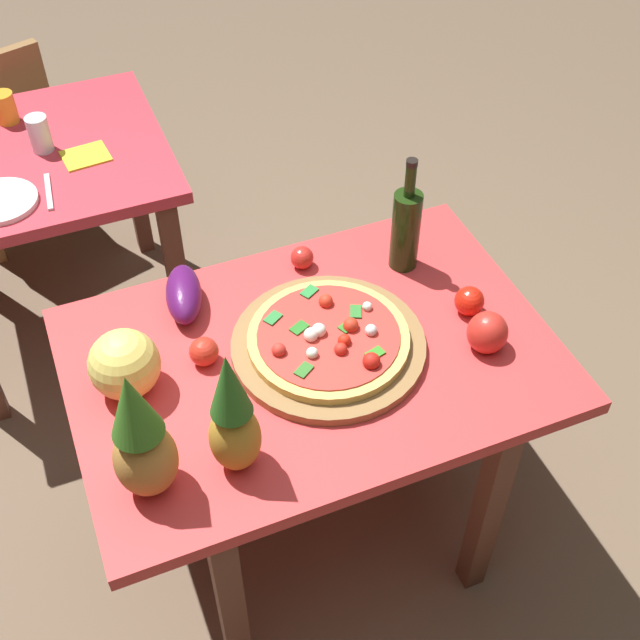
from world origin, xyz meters
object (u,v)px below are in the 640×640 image
at_px(display_table, 312,381).
at_px(eggplant, 184,294).
at_px(pineapple_left, 233,419).
at_px(tomato_at_corner, 204,352).
at_px(wine_bottle, 406,228).
at_px(pineapple_right, 141,441).
at_px(dinner_plate, 0,202).
at_px(drinking_glass_juice, 5,108).
at_px(background_table, 41,187).
at_px(pizza, 329,337).
at_px(melon, 124,364).
at_px(knife_utensil, 49,192).
at_px(napkin_folded, 86,156).
at_px(pizza_board, 328,344).
at_px(tomato_by_bottle, 302,258).
at_px(drinking_glass_water, 39,134).
at_px(tomato_near_board, 469,301).
at_px(bell_pepper, 487,332).

xyz_separation_m(display_table, eggplant, (-0.24, 0.27, 0.15)).
xyz_separation_m(pineapple_left, tomato_at_corner, (0.02, 0.31, -0.12)).
height_order(wine_bottle, pineapple_right, pineapple_right).
xyz_separation_m(pineapple_left, dinner_plate, (-0.36, 1.13, -0.14)).
xyz_separation_m(tomato_at_corner, drinking_glass_juice, (-0.30, 1.26, 0.02)).
xyz_separation_m(background_table, eggplant, (0.27, -0.85, 0.17)).
distance_m(pizza, wine_bottle, 0.38).
xyz_separation_m(display_table, tomato_at_corner, (-0.25, 0.07, 0.14)).
bearing_deg(pizza, display_table, -177.83).
bearing_deg(display_table, background_table, 114.24).
xyz_separation_m(wine_bottle, melon, (-0.78, -0.15, -0.04)).
distance_m(pizza, knife_utensil, 1.04).
bearing_deg(pizza, wine_bottle, 34.65).
distance_m(pineapple_right, knife_utensil, 1.12).
xyz_separation_m(pizza, wine_bottle, (0.30, 0.21, 0.08)).
bearing_deg(pineapple_right, display_table, 25.73).
bearing_deg(drinking_glass_juice, display_table, -67.91).
relative_size(pizza, napkin_folded, 2.81).
relative_size(pizza_board, napkin_folded, 3.39).
xyz_separation_m(background_table, melon, (0.07, -1.06, 0.21)).
relative_size(pineapple_left, tomato_at_corner, 4.82).
bearing_deg(dinner_plate, tomato_at_corner, -65.21).
height_order(wine_bottle, tomato_by_bottle, wine_bottle).
bearing_deg(eggplant, drinking_glass_water, 104.67).
relative_size(display_table, pineapple_left, 3.41).
relative_size(drinking_glass_water, dinner_plate, 0.53).
distance_m(wine_bottle, pineapple_left, 0.76).
xyz_separation_m(tomato_by_bottle, tomato_near_board, (0.33, -0.32, 0.01)).
distance_m(wine_bottle, tomato_at_corner, 0.62).
bearing_deg(drinking_glass_juice, tomato_near_board, -54.53).
distance_m(bell_pepper, drinking_glass_juice, 1.75).
xyz_separation_m(pizza_board, dinner_plate, (-0.67, 0.89, -0.00)).
bearing_deg(bell_pepper, eggplant, 147.33).
bearing_deg(dinner_plate, bell_pepper, -45.15).
distance_m(tomato_at_corner, drinking_glass_juice, 1.30).
height_order(eggplant, tomato_by_bottle, eggplant).
xyz_separation_m(pizza, melon, (-0.48, 0.06, 0.04)).
relative_size(pizza_board, bell_pepper, 4.35).
relative_size(melon, tomato_near_board, 2.18).
bearing_deg(drinking_glass_juice, napkin_folded, -56.92).
relative_size(pineapple_left, eggplant, 1.71).
distance_m(eggplant, napkin_folded, 0.77).
xyz_separation_m(display_table, napkin_folded, (-0.35, 1.04, 0.11)).
bearing_deg(tomato_by_bottle, wine_bottle, -20.01).
bearing_deg(wine_bottle, drinking_glass_juice, 128.37).
bearing_deg(melon, wine_bottle, 10.88).
relative_size(background_table, dinner_plate, 3.78).
bearing_deg(pineapple_left, eggplant, 87.19).
bearing_deg(background_table, drinking_glass_water, 7.70).
xyz_separation_m(tomato_at_corner, dinner_plate, (-0.38, 0.82, -0.03)).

